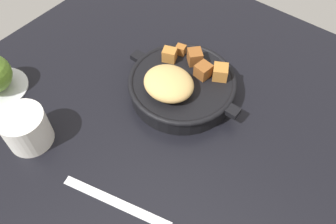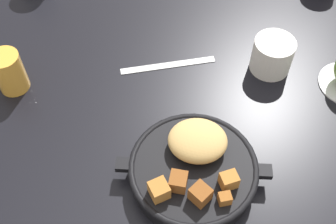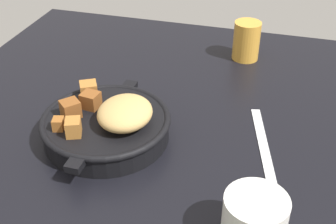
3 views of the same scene
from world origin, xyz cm
name	(u,v)px [view 1 (image 1 of 3)]	position (x,y,z in cm)	size (l,w,h in cm)	color
ground_plane	(160,146)	(0.00, 0.00, -1.20)	(97.17, 102.21, 2.40)	black
cast_iron_skillet	(181,85)	(4.10, -12.12, 3.07)	(26.60, 22.31, 8.33)	black
butter_knife	(116,202)	(-1.74, 13.90, 0.18)	(20.39, 1.60, 0.36)	silver
ceramic_mug_white	(26,129)	(19.74, 14.60, 3.68)	(8.40, 8.40, 7.36)	silver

